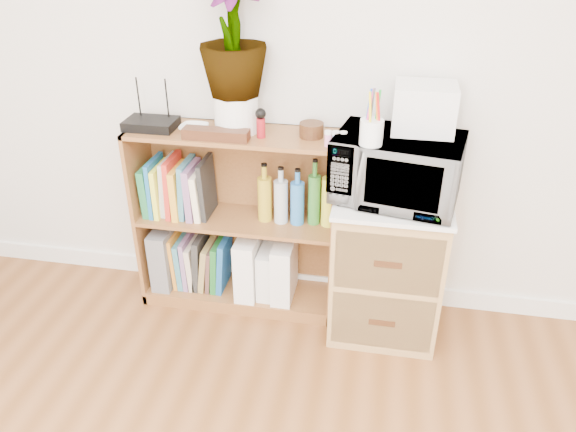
# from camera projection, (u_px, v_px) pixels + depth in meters

# --- Properties ---
(skirting_board) EXTENTS (4.00, 0.02, 0.10)m
(skirting_board) POSITION_uv_depth(u_px,v_px,m) (309.00, 282.00, 3.08)
(skirting_board) COLOR white
(skirting_board) RESTS_ON ground
(bookshelf) EXTENTS (1.00, 0.30, 0.95)m
(bookshelf) POSITION_uv_depth(u_px,v_px,m) (238.00, 222.00, 2.81)
(bookshelf) COLOR brown
(bookshelf) RESTS_ON ground
(wicker_unit) EXTENTS (0.50, 0.45, 0.70)m
(wicker_unit) POSITION_uv_depth(u_px,v_px,m) (386.00, 266.00, 2.68)
(wicker_unit) COLOR #9E7542
(wicker_unit) RESTS_ON ground
(microwave) EXTENTS (0.59, 0.45, 0.29)m
(microwave) POSITION_uv_depth(u_px,v_px,m) (397.00, 169.00, 2.42)
(microwave) COLOR silver
(microwave) RESTS_ON wicker_unit
(pen_cup) EXTENTS (0.09, 0.09, 0.10)m
(pen_cup) POSITION_uv_depth(u_px,v_px,m) (371.00, 132.00, 2.25)
(pen_cup) COLOR white
(pen_cup) RESTS_ON microwave
(small_appliance) EXTENTS (0.26, 0.21, 0.20)m
(small_appliance) POSITION_uv_depth(u_px,v_px,m) (424.00, 108.00, 2.36)
(small_appliance) COLOR white
(small_appliance) RESTS_ON microwave
(router) EXTENTS (0.24, 0.16, 0.04)m
(router) POSITION_uv_depth(u_px,v_px,m) (151.00, 124.00, 2.61)
(router) COLOR black
(router) RESTS_ON bookshelf
(white_bowl) EXTENTS (0.13, 0.13, 0.03)m
(white_bowl) POSITION_uv_depth(u_px,v_px,m) (194.00, 129.00, 2.57)
(white_bowl) COLOR white
(white_bowl) RESTS_ON bookshelf
(plant_pot) EXTENTS (0.20, 0.20, 0.17)m
(plant_pot) POSITION_uv_depth(u_px,v_px,m) (236.00, 113.00, 2.55)
(plant_pot) COLOR white
(plant_pot) RESTS_ON bookshelf
(potted_plant) EXTENTS (0.31, 0.31, 0.54)m
(potted_plant) POSITION_uv_depth(u_px,v_px,m) (232.00, 32.00, 2.37)
(potted_plant) COLOR #327E39
(potted_plant) RESTS_ON plant_pot
(trinket_box) EXTENTS (0.30, 0.07, 0.05)m
(trinket_box) POSITION_uv_depth(u_px,v_px,m) (216.00, 134.00, 2.48)
(trinket_box) COLOR #371E0F
(trinket_box) RESTS_ON bookshelf
(kokeshi_doll) EXTENTS (0.04, 0.04, 0.09)m
(kokeshi_doll) POSITION_uv_depth(u_px,v_px,m) (261.00, 128.00, 2.50)
(kokeshi_doll) COLOR maroon
(kokeshi_doll) RESTS_ON bookshelf
(wooden_bowl) EXTENTS (0.11, 0.11, 0.06)m
(wooden_bowl) POSITION_uv_depth(u_px,v_px,m) (311.00, 130.00, 2.51)
(wooden_bowl) COLOR #35190E
(wooden_bowl) RESTS_ON bookshelf
(paint_jars) EXTENTS (0.11, 0.04, 0.06)m
(paint_jars) POSITION_uv_depth(u_px,v_px,m) (336.00, 141.00, 2.41)
(paint_jars) COLOR pink
(paint_jars) RESTS_ON bookshelf
(file_box) EXTENTS (0.10, 0.26, 0.33)m
(file_box) POSITION_uv_depth(u_px,v_px,m) (167.00, 254.00, 2.99)
(file_box) COLOR slate
(file_box) RESTS_ON bookshelf
(magazine_holder_left) EXTENTS (0.10, 0.26, 0.33)m
(magazine_holder_left) POSITION_uv_depth(u_px,v_px,m) (249.00, 264.00, 2.91)
(magazine_holder_left) COLOR white
(magazine_holder_left) RESTS_ON bookshelf
(magazine_holder_mid) EXTENTS (0.08, 0.21, 0.26)m
(magazine_holder_mid) POSITION_uv_depth(u_px,v_px,m) (268.00, 271.00, 2.91)
(magazine_holder_mid) COLOR silver
(magazine_holder_mid) RESTS_ON bookshelf
(magazine_holder_right) EXTENTS (0.10, 0.25, 0.32)m
(magazine_holder_right) POSITION_uv_depth(u_px,v_px,m) (284.00, 268.00, 2.88)
(magazine_holder_right) COLOR white
(magazine_holder_right) RESTS_ON bookshelf
(cookbooks) EXTENTS (0.33, 0.20, 0.30)m
(cookbooks) POSITION_uv_depth(u_px,v_px,m) (178.00, 188.00, 2.78)
(cookbooks) COLOR #1D6E3F
(cookbooks) RESTS_ON bookshelf
(liquor_bottles) EXTENTS (0.38, 0.07, 0.32)m
(liquor_bottles) POSITION_uv_depth(u_px,v_px,m) (298.00, 196.00, 2.67)
(liquor_bottles) COLOR gold
(liquor_bottles) RESTS_ON bookshelf
(lower_books) EXTENTS (0.30, 0.19, 0.30)m
(lower_books) POSITION_uv_depth(u_px,v_px,m) (202.00, 262.00, 2.97)
(lower_books) COLOR orange
(lower_books) RESTS_ON bookshelf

